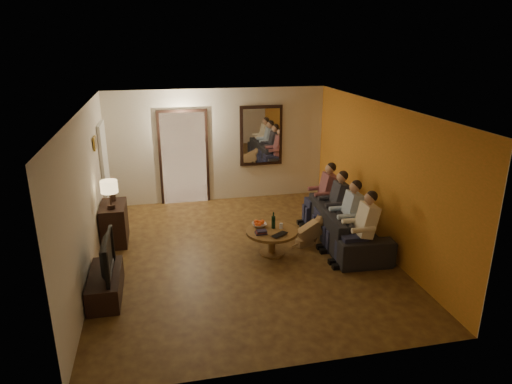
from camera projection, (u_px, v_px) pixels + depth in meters
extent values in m
cube|color=#3F2210|center=(243.00, 254.00, 8.13)|extent=(5.00, 6.00, 0.01)
cube|color=white|center=(242.00, 108.00, 7.29)|extent=(5.00, 6.00, 0.01)
cube|color=beige|center=(218.00, 146.00, 10.49)|extent=(5.00, 0.02, 2.60)
cube|color=beige|center=(294.00, 268.00, 4.93)|extent=(5.00, 0.02, 2.60)
cube|color=beige|center=(87.00, 195.00, 7.21)|extent=(0.02, 6.00, 2.60)
cube|color=beige|center=(379.00, 176.00, 8.21)|extent=(0.02, 6.00, 2.60)
cube|color=#BC7C20|center=(378.00, 176.00, 8.21)|extent=(0.01, 6.00, 2.60)
cube|color=#FFE0A5|center=(184.00, 158.00, 10.39)|extent=(1.00, 0.06, 2.10)
cube|color=black|center=(184.00, 158.00, 10.38)|extent=(1.12, 0.04, 2.22)
cube|color=silver|center=(195.00, 164.00, 10.49)|extent=(0.45, 0.03, 1.70)
cube|color=black|center=(261.00, 136.00, 10.59)|extent=(1.00, 0.05, 1.40)
cube|color=white|center=(261.00, 136.00, 10.56)|extent=(0.86, 0.02, 1.26)
cube|color=white|center=(105.00, 172.00, 9.43)|extent=(0.06, 0.85, 2.04)
cube|color=#B28C33|center=(95.00, 143.00, 8.24)|extent=(0.03, 0.28, 0.24)
cube|color=brown|center=(96.00, 143.00, 8.24)|extent=(0.01, 0.22, 0.18)
cube|color=black|center=(114.00, 223.00, 8.51)|extent=(0.45, 0.84, 0.74)
cube|color=black|center=(106.00, 285.00, 6.75)|extent=(0.45, 1.13, 0.38)
imported|color=black|center=(102.00, 256.00, 6.60)|extent=(0.98, 0.13, 0.57)
imported|color=black|center=(346.00, 224.00, 8.53)|extent=(2.44, 1.07, 0.70)
cylinder|color=brown|center=(272.00, 242.00, 8.08)|extent=(0.99, 0.99, 0.45)
imported|color=white|center=(259.00, 225.00, 8.16)|extent=(0.26, 0.26, 0.06)
cylinder|color=silver|center=(281.00, 226.00, 8.07)|extent=(0.06, 0.06, 0.10)
imported|color=black|center=(282.00, 236.00, 7.76)|extent=(0.39, 0.36, 0.03)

